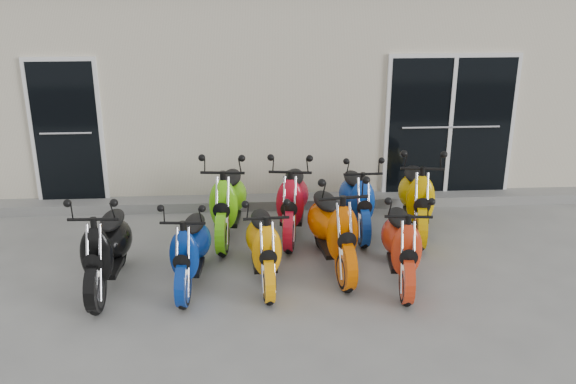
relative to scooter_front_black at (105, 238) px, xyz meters
name	(u,v)px	position (x,y,z in m)	size (l,w,h in m)	color
ground	(291,264)	(2.16, 0.47, -0.63)	(80.00, 80.00, 0.00)	gray
building	(273,70)	(2.16, 5.67, 0.97)	(14.00, 6.00, 3.20)	beige
front_step	(282,202)	(2.16, 2.49, -0.56)	(14.00, 0.40, 0.15)	gray
door_left	(66,128)	(-1.04, 2.64, 0.63)	(1.07, 0.08, 2.22)	black
door_right	(450,122)	(4.76, 2.64, 0.63)	(2.02, 0.08, 2.22)	black
scooter_front_black	(105,238)	(0.00, 0.00, 0.00)	(0.62, 1.71, 1.26)	black
scooter_front_blue	(190,240)	(0.95, 0.01, -0.05)	(0.57, 1.57, 1.16)	navy
scooter_front_orange_a	(264,235)	(1.81, 0.05, -0.04)	(0.58, 1.60, 1.18)	#FFA007
scooter_front_orange_b	(333,218)	(2.66, 0.35, 0.04)	(0.66, 1.81, 1.33)	#D35400
scooter_front_red	(402,234)	(3.42, -0.06, -0.02)	(0.60, 1.64, 1.21)	red
scooter_back_green	(228,192)	(1.36, 1.38, 0.03)	(0.65, 1.79, 1.32)	#6DE112
scooter_back_red	(292,191)	(2.24, 1.40, 0.02)	(0.64, 1.75, 1.29)	red
scooter_back_blue	(357,191)	(3.14, 1.46, -0.03)	(0.59, 1.63, 1.20)	#0D379D
scooter_back_yellow	(417,188)	(3.96, 1.38, 0.03)	(0.65, 1.79, 1.32)	#D5A100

